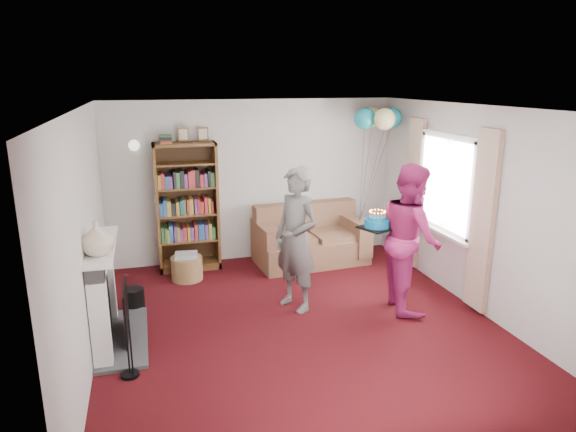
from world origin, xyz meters
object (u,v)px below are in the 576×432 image
object	(u,v)px
sofa	(310,240)
person_magenta	(411,237)
birthday_cake	(377,223)
bookcase	(187,208)
person_striped	(296,240)

from	to	relation	value
sofa	person_magenta	size ratio (longest dim) A/B	0.92
birthday_cake	bookcase	bearing A→B (deg)	135.56
bookcase	sofa	xyz separation A→B (m)	(1.85, -0.23, -0.60)
person_magenta	birthday_cake	world-z (taller)	person_magenta
sofa	person_striped	size ratio (longest dim) A/B	0.94
person_striped	birthday_cake	world-z (taller)	person_striped
person_striped	birthday_cake	distance (m)	1.00
birthday_cake	person_magenta	bearing A→B (deg)	-15.13
person_magenta	bookcase	bearing A→B (deg)	59.14
bookcase	sofa	bearing A→B (deg)	-7.14
sofa	person_striped	world-z (taller)	person_striped
person_striped	person_magenta	size ratio (longest dim) A/B	0.98
bookcase	birthday_cake	size ratio (longest dim) A/B	5.82
sofa	person_magenta	bearing A→B (deg)	-75.78
bookcase	person_striped	xyz separation A→B (m)	(1.16, -1.82, -0.04)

